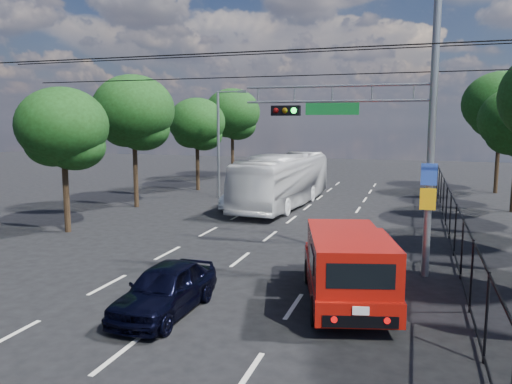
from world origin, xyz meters
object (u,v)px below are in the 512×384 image
at_px(white_bus, 283,180).
at_px(signal_mast, 393,116).
at_px(red_pickup, 346,265).
at_px(navy_hatchback, 165,289).
at_px(white_van, 240,197).

bearing_deg(white_bus, signal_mast, -56.67).
xyz_separation_m(signal_mast, red_pickup, (-0.95, -3.34, -4.11)).
bearing_deg(white_bus, navy_hatchback, -81.74).
height_order(red_pickup, white_van, red_pickup).
xyz_separation_m(signal_mast, white_bus, (-6.79, 11.99, -3.67)).
xyz_separation_m(red_pickup, white_van, (-8.12, 13.98, -0.46)).
relative_size(signal_mast, navy_hatchback, 2.40).
distance_m(signal_mast, white_van, 14.71).
xyz_separation_m(white_bus, white_van, (-2.28, -1.35, -0.91)).
distance_m(navy_hatchback, white_van, 16.57).
distance_m(signal_mast, red_pickup, 5.38).
height_order(navy_hatchback, white_van, navy_hatchback).
bearing_deg(signal_mast, white_van, 130.42).
distance_m(signal_mast, navy_hatchback, 8.99).
distance_m(red_pickup, navy_hatchback, 5.01).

